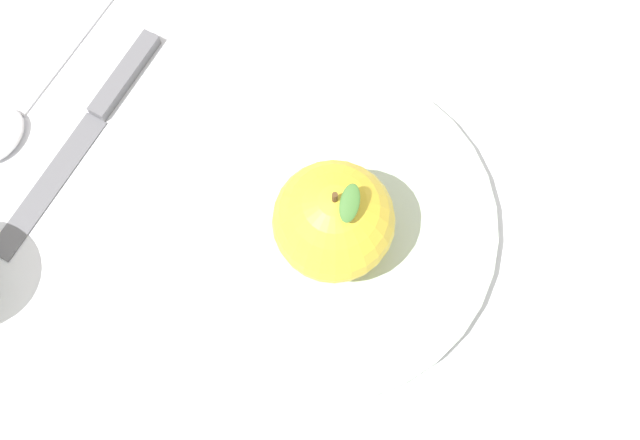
# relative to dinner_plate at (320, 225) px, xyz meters

# --- Properties ---
(ground_plane) EXTENTS (2.40, 2.40, 0.00)m
(ground_plane) POSITION_rel_dinner_plate_xyz_m (-0.04, -0.02, -0.01)
(ground_plane) COLOR silver
(dinner_plate) EXTENTS (0.25, 0.25, 0.02)m
(dinner_plate) POSITION_rel_dinner_plate_xyz_m (0.00, 0.00, 0.00)
(dinner_plate) COLOR #B2C6B2
(dinner_plate) RESTS_ON ground_plane
(apple) EXTENTS (0.08, 0.08, 0.09)m
(apple) POSITION_rel_dinner_plate_xyz_m (0.01, -0.01, 0.05)
(apple) COLOR gold
(apple) RESTS_ON dinner_plate
(knife) EXTENTS (0.02, 0.20, 0.01)m
(knife) POSITION_rel_dinner_plate_xyz_m (-0.19, -0.01, -0.01)
(knife) COLOR #59595E
(knife) RESTS_ON ground_plane
(spoon) EXTENTS (0.03, 0.17, 0.01)m
(spoon) POSITION_rel_dinner_plate_xyz_m (-0.24, -0.03, -0.00)
(spoon) COLOR silver
(spoon) RESTS_ON ground_plane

